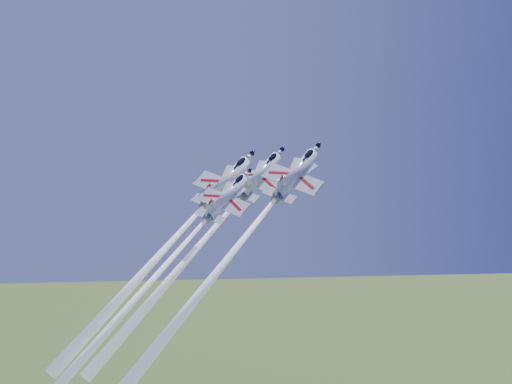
{
  "coord_description": "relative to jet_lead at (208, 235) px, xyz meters",
  "views": [
    {
      "loc": [
        -7.79,
        -97.12,
        101.99
      ],
      "look_at": [
        0.0,
        0.0,
        92.23
      ],
      "focal_mm": 40.0,
      "sensor_mm": 36.0,
      "label": 1
    }
  ],
  "objects": [
    {
      "name": "jet_lead",
      "position": [
        0.0,
        0.0,
        0.0
      ],
      "size": [
        22.96,
        34.9,
        35.4
      ],
      "rotation": [
        0.61,
        0.3,
        -0.54
      ],
      "color": "white"
    },
    {
      "name": "jet_left",
      "position": [
        -5.14,
        -0.02,
        -0.16
      ],
      "size": [
        22.68,
        33.8,
        34.06
      ],
      "rotation": [
        0.61,
        0.3,
        -0.54
      ],
      "color": "white"
    },
    {
      "name": "jet_right",
      "position": [
        4.76,
        -9.08,
        0.44
      ],
      "size": [
        23.56,
        35.95,
        36.51
      ],
      "rotation": [
        0.61,
        0.3,
        -0.54
      ],
      "color": "white"
    },
    {
      "name": "jet_slot",
      "position": [
        -8.05,
        -10.77,
        -4.6
      ],
      "size": [
        23.66,
        37.29,
        38.24
      ],
      "rotation": [
        0.61,
        0.3,
        -0.54
      ],
      "color": "white"
    }
  ]
}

